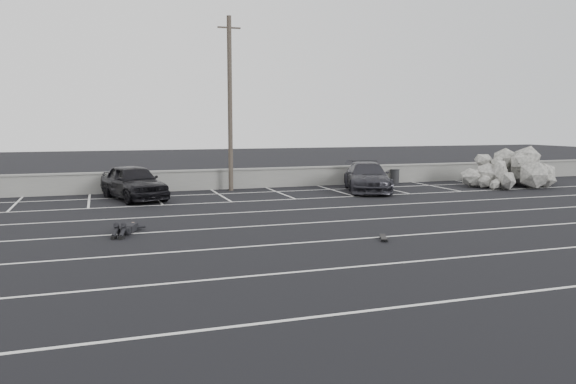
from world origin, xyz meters
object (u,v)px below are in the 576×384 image
object	(u,v)px
utility_pole	(230,104)
skateboard	(384,238)
trash_bin	(395,176)
riprap_pile	(514,174)
car_right	(367,177)
person	(128,225)
car_left	(134,182)

from	to	relation	value
utility_pole	skateboard	bearing A→B (deg)	-83.53
utility_pole	trash_bin	bearing A→B (deg)	2.34
trash_bin	riprap_pile	bearing A→B (deg)	-31.16
car_right	trash_bin	bearing A→B (deg)	61.18
utility_pole	skateboard	distance (m)	14.36
utility_pole	person	bearing A→B (deg)	-119.62
skateboard	car_right	bearing A→B (deg)	88.82
skateboard	utility_pole	bearing A→B (deg)	119.57
car_left	trash_bin	size ratio (longest dim) A/B	5.73
person	skateboard	size ratio (longest dim) A/B	3.64
person	skateboard	xyz separation A→B (m)	(7.16, -3.70, -0.17)
person	skateboard	bearing A→B (deg)	-7.98
skateboard	car_left	bearing A→B (deg)	142.25
riprap_pile	skateboard	size ratio (longest dim) A/B	8.51
car_left	person	bearing A→B (deg)	-112.05
car_right	trash_bin	xyz separation A→B (m)	(3.28, 2.96, -0.32)
riprap_pile	person	distance (m)	22.08
skateboard	person	bearing A→B (deg)	175.77
riprap_pile	car_right	bearing A→B (deg)	177.47
car_left	person	size ratio (longest dim) A/B	1.84
car_right	person	size ratio (longest dim) A/B	1.99
utility_pole	car_left	bearing A→B (deg)	-158.97
car_right	utility_pole	xyz separation A→B (m)	(-6.52, 2.56, 3.72)
person	car_right	bearing A→B (deg)	50.48
car_right	skateboard	world-z (taller)	car_right
utility_pole	riprap_pile	xyz separation A→B (m)	(15.33, -2.95, -3.79)
trash_bin	utility_pole	bearing A→B (deg)	-177.66
utility_pole	person	size ratio (longest dim) A/B	3.47
car_right	person	distance (m)	14.19
car_right	skateboard	distance (m)	12.12
riprap_pile	trash_bin	bearing A→B (deg)	148.84
utility_pole	riprap_pile	bearing A→B (deg)	-10.89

